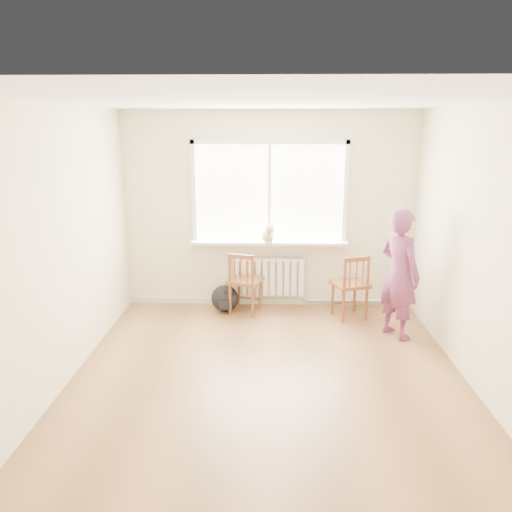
# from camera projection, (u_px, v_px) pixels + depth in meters

# --- Properties ---
(floor) EXTENTS (4.50, 4.50, 0.00)m
(floor) POSITION_uv_depth(u_px,v_px,m) (268.00, 380.00, 5.02)
(floor) COLOR #94633C
(floor) RESTS_ON ground
(ceiling) EXTENTS (4.50, 4.50, 0.00)m
(ceiling) POSITION_uv_depth(u_px,v_px,m) (270.00, 100.00, 4.34)
(ceiling) COLOR white
(ceiling) RESTS_ON back_wall
(back_wall) EXTENTS (4.00, 0.01, 2.70)m
(back_wall) POSITION_uv_depth(u_px,v_px,m) (269.00, 211.00, 6.86)
(back_wall) COLOR beige
(back_wall) RESTS_ON ground
(window) EXTENTS (2.12, 0.05, 1.42)m
(window) POSITION_uv_depth(u_px,v_px,m) (269.00, 189.00, 6.75)
(window) COLOR white
(window) RESTS_ON back_wall
(windowsill) EXTENTS (2.15, 0.22, 0.04)m
(windowsill) POSITION_uv_depth(u_px,v_px,m) (269.00, 243.00, 6.86)
(windowsill) COLOR white
(windowsill) RESTS_ON back_wall
(radiator) EXTENTS (1.00, 0.12, 0.55)m
(radiator) POSITION_uv_depth(u_px,v_px,m) (269.00, 276.00, 7.00)
(radiator) COLOR white
(radiator) RESTS_ON back_wall
(heating_pipe) EXTENTS (1.40, 0.04, 0.04)m
(heating_pipe) POSITION_uv_depth(u_px,v_px,m) (357.00, 300.00, 7.09)
(heating_pipe) COLOR silver
(heating_pipe) RESTS_ON back_wall
(baseboard) EXTENTS (4.00, 0.03, 0.08)m
(baseboard) POSITION_uv_depth(u_px,v_px,m) (269.00, 301.00, 7.17)
(baseboard) COLOR beige
(baseboard) RESTS_ON ground
(chair_left) EXTENTS (0.53, 0.51, 0.86)m
(chair_left) POSITION_uv_depth(u_px,v_px,m) (244.00, 283.00, 6.73)
(chair_left) COLOR brown
(chair_left) RESTS_ON floor
(chair_right) EXTENTS (0.54, 0.52, 0.88)m
(chair_right) POSITION_uv_depth(u_px,v_px,m) (352.00, 287.00, 6.53)
(chair_right) COLOR brown
(chair_right) RESTS_ON floor
(person) EXTENTS (0.62, 0.68, 1.57)m
(person) POSITION_uv_depth(u_px,v_px,m) (399.00, 274.00, 5.91)
(person) COLOR #BA3E47
(person) RESTS_ON floor
(cat) EXTENTS (0.24, 0.43, 0.29)m
(cat) POSITION_uv_depth(u_px,v_px,m) (268.00, 234.00, 6.74)
(cat) COLOR beige
(cat) RESTS_ON windowsill
(backpack) EXTENTS (0.46, 0.41, 0.38)m
(backpack) POSITION_uv_depth(u_px,v_px,m) (225.00, 298.00, 6.85)
(backpack) COLOR black
(backpack) RESTS_ON floor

